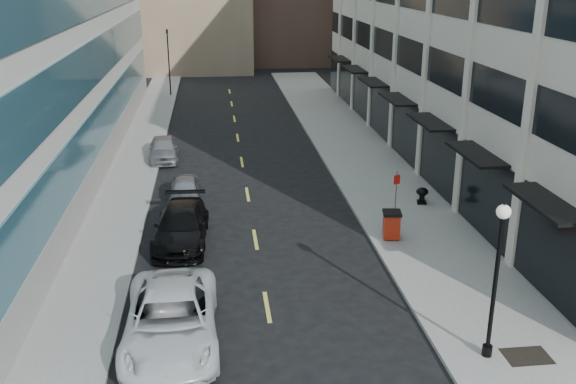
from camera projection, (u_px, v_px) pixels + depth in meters
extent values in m
cube|color=gray|center=(386.00, 188.00, 34.75)|extent=(5.00, 80.00, 0.15)
cube|color=gray|center=(122.00, 198.00, 33.20)|extent=(3.00, 80.00, 0.15)
cube|color=beige|center=(514.00, 8.00, 39.40)|extent=(14.00, 46.00, 18.00)
cube|color=black|center=(397.00, 122.00, 40.95)|extent=(0.18, 46.00, 3.60)
cube|color=black|center=(401.00, 51.00, 39.46)|extent=(0.12, 46.00, 1.80)
cube|color=beige|center=(540.00, 38.00, 22.70)|extent=(0.35, 0.60, 18.00)
cube|color=beige|center=(474.00, 24.00, 28.32)|extent=(0.35, 0.60, 18.00)
cube|color=beige|center=(430.00, 14.00, 33.94)|extent=(0.35, 0.60, 18.00)
cube|color=beige|center=(399.00, 8.00, 39.56)|extent=(0.35, 0.60, 18.00)
cube|color=beige|center=(375.00, 3.00, 45.18)|extent=(0.35, 0.60, 18.00)
cube|color=black|center=(546.00, 203.00, 21.51)|extent=(1.30, 4.00, 0.12)
cube|color=black|center=(476.00, 154.00, 27.13)|extent=(1.30, 4.00, 0.12)
cube|color=black|center=(430.00, 122.00, 32.75)|extent=(1.30, 4.00, 0.12)
cube|color=black|center=(397.00, 99.00, 38.37)|extent=(1.30, 4.00, 0.12)
cube|color=black|center=(373.00, 82.00, 43.99)|extent=(1.30, 4.00, 0.12)
cube|color=black|center=(354.00, 69.00, 49.61)|extent=(1.30, 4.00, 0.12)
cube|color=black|center=(339.00, 59.00, 55.23)|extent=(1.30, 4.00, 0.12)
cube|color=gray|center=(111.00, 148.00, 39.32)|extent=(0.20, 46.00, 1.80)
cube|color=#316372|center=(108.00, 114.00, 38.63)|extent=(0.14, 45.60, 2.40)
cube|color=#316372|center=(102.00, 55.00, 37.47)|extent=(0.14, 45.60, 2.40)
cube|color=black|center=(527.00, 356.00, 19.56)|extent=(1.40, 1.00, 0.01)
cube|color=#D8CC4C|center=(267.00, 307.00, 22.70)|extent=(0.15, 2.20, 0.01)
cube|color=#D8CC4C|center=(255.00, 239.00, 28.32)|extent=(0.15, 2.20, 0.01)
cube|color=#D8CC4C|center=(247.00, 194.00, 33.94)|extent=(0.15, 2.20, 0.01)
cube|color=#D8CC4C|center=(242.00, 162.00, 39.56)|extent=(0.15, 2.20, 0.01)
cube|color=#D8CC4C|center=(238.00, 138.00, 45.18)|extent=(0.15, 2.20, 0.01)
cube|color=#D8CC4C|center=(234.00, 119.00, 50.81)|extent=(0.15, 2.20, 0.01)
cube|color=#D8CC4C|center=(232.00, 104.00, 56.43)|extent=(0.15, 2.20, 0.01)
cube|color=#D8CC4C|center=(230.00, 91.00, 62.05)|extent=(0.15, 2.20, 0.01)
cylinder|color=black|center=(169.00, 64.00, 58.57)|extent=(0.12, 0.12, 6.00)
imported|color=black|center=(167.00, 30.00, 57.58)|extent=(0.66, 0.66, 1.98)
imported|color=silver|center=(171.00, 320.00, 20.18)|extent=(2.97, 6.33, 1.75)
imported|color=black|center=(181.00, 226.00, 27.71)|extent=(2.47, 5.54, 1.58)
imported|color=gray|center=(185.00, 191.00, 32.45)|extent=(1.57, 3.89, 1.33)
imported|color=gray|center=(163.00, 149.00, 39.73)|extent=(1.97, 4.39, 1.47)
cube|color=#A61F0B|center=(391.00, 225.00, 27.86)|extent=(0.78, 0.78, 1.10)
cube|color=black|center=(392.00, 213.00, 27.67)|extent=(0.88, 0.88, 0.13)
cylinder|color=black|center=(384.00, 233.00, 28.34)|extent=(0.07, 0.24, 0.24)
cylinder|color=black|center=(393.00, 232.00, 28.39)|extent=(0.07, 0.24, 0.24)
cylinder|color=black|center=(487.00, 350.00, 19.55)|extent=(0.30, 0.30, 0.34)
cylinder|color=black|center=(495.00, 286.00, 18.82)|extent=(0.13, 0.13, 4.38)
sphere|color=silver|center=(504.00, 212.00, 18.05)|extent=(0.42, 0.42, 0.42)
cone|color=black|center=(505.00, 204.00, 17.97)|extent=(0.11, 0.11, 0.17)
cylinder|color=slate|center=(396.00, 199.00, 28.92)|extent=(0.05, 0.05, 2.65)
cube|color=red|center=(397.00, 180.00, 28.59)|extent=(0.31, 0.11, 0.42)
cube|color=black|center=(422.00, 202.00, 32.20)|extent=(0.54, 0.54, 0.13)
cylinder|color=black|center=(422.00, 197.00, 32.12)|extent=(0.28, 0.28, 0.43)
ellipsoid|color=black|center=(422.00, 192.00, 32.02)|extent=(0.60, 0.60, 0.42)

